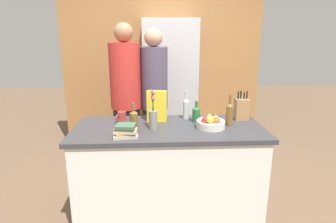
# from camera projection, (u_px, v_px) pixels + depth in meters

# --- Properties ---
(ground_plane) EXTENTS (14.00, 14.00, 0.00)m
(ground_plane) POSITION_uv_depth(u_px,v_px,m) (169.00, 211.00, 2.79)
(ground_plane) COLOR brown
(kitchen_island) EXTENTS (1.73, 0.77, 0.89)m
(kitchen_island) POSITION_uv_depth(u_px,v_px,m) (169.00, 171.00, 2.68)
(kitchen_island) COLOR silver
(kitchen_island) RESTS_ON ground_plane
(back_wall_wood) EXTENTS (2.93, 0.12, 2.60)m
(back_wall_wood) POSITION_uv_depth(u_px,v_px,m) (162.00, 62.00, 4.22)
(back_wall_wood) COLOR #9E6B3D
(back_wall_wood) RESTS_ON ground_plane
(refrigerator) EXTENTS (0.73, 0.62, 1.90)m
(refrigerator) POSITION_uv_depth(u_px,v_px,m) (170.00, 89.00, 3.97)
(refrigerator) COLOR #B7B7BC
(refrigerator) RESTS_ON ground_plane
(fruit_bowl) EXTENTS (0.26, 0.26, 0.11)m
(fruit_bowl) POSITION_uv_depth(u_px,v_px,m) (210.00, 123.00, 2.52)
(fruit_bowl) COLOR silver
(fruit_bowl) RESTS_ON kitchen_island
(knife_block) EXTENTS (0.13, 0.11, 0.29)m
(knife_block) POSITION_uv_depth(u_px,v_px,m) (241.00, 109.00, 2.76)
(knife_block) COLOR #A87A4C
(knife_block) RESTS_ON kitchen_island
(flower_vase) EXTENTS (0.07, 0.07, 0.35)m
(flower_vase) POSITION_uv_depth(u_px,v_px,m) (153.00, 116.00, 2.48)
(flower_vase) COLOR gray
(flower_vase) RESTS_ON kitchen_island
(cereal_box) EXTENTS (0.19, 0.09, 0.30)m
(cereal_box) POSITION_uv_depth(u_px,v_px,m) (157.00, 106.00, 2.69)
(cereal_box) COLOR yellow
(cereal_box) RESTS_ON kitchen_island
(coffee_mug) EXTENTS (0.10, 0.11, 0.10)m
(coffee_mug) POSITION_uv_depth(u_px,v_px,m) (122.00, 117.00, 2.68)
(coffee_mug) COLOR #99332D
(coffee_mug) RESTS_ON kitchen_island
(book_stack) EXTENTS (0.21, 0.16, 0.11)m
(book_stack) POSITION_uv_depth(u_px,v_px,m) (125.00, 131.00, 2.29)
(book_stack) COLOR #B7A88E
(book_stack) RESTS_ON kitchen_island
(bottle_oil) EXTENTS (0.06, 0.06, 0.29)m
(bottle_oil) POSITION_uv_depth(u_px,v_px,m) (186.00, 108.00, 2.79)
(bottle_oil) COLOR #B2BCC1
(bottle_oil) RESTS_ON kitchen_island
(bottle_vinegar) EXTENTS (0.08, 0.08, 0.20)m
(bottle_vinegar) POSITION_uv_depth(u_px,v_px,m) (196.00, 114.00, 2.70)
(bottle_vinegar) COLOR #286633
(bottle_vinegar) RESTS_ON kitchen_island
(bottle_wine) EXTENTS (0.07, 0.07, 0.29)m
(bottle_wine) POSITION_uv_depth(u_px,v_px,m) (229.00, 113.00, 2.58)
(bottle_wine) COLOR brown
(bottle_wine) RESTS_ON kitchen_island
(bottle_water) EXTENTS (0.07, 0.07, 0.24)m
(bottle_water) POSITION_uv_depth(u_px,v_px,m) (134.00, 119.00, 2.46)
(bottle_water) COLOR brown
(bottle_water) RESTS_ON kitchen_island
(person_at_sink) EXTENTS (0.35, 0.35, 1.83)m
(person_at_sink) POSITION_uv_depth(u_px,v_px,m) (126.00, 94.00, 3.23)
(person_at_sink) COLOR #383842
(person_at_sink) RESTS_ON ground_plane
(person_in_blue) EXTENTS (0.32, 0.32, 1.77)m
(person_in_blue) POSITION_uv_depth(u_px,v_px,m) (154.00, 95.00, 3.31)
(person_in_blue) COLOR #383842
(person_in_blue) RESTS_ON ground_plane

